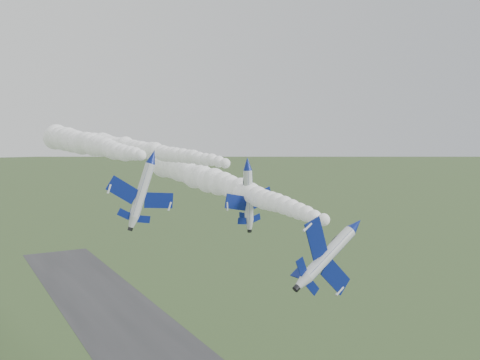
% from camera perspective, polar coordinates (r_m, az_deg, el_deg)
% --- Properties ---
extents(jet_lead, '(6.48, 13.68, 9.52)m').
position_cam_1_polar(jet_lead, '(71.32, 12.30, -4.75)').
color(jet_lead, silver).
extents(smoke_trail_jet_lead, '(12.10, 58.12, 5.52)m').
position_cam_1_polar(smoke_trail_jet_lead, '(96.14, -1.50, -0.59)').
color(smoke_trail_jet_lead, white).
extents(jet_pair_left, '(9.86, 12.52, 4.12)m').
position_cam_1_polar(jet_pair_left, '(80.89, -9.28, 2.47)').
color(jet_pair_left, silver).
extents(smoke_trail_jet_pair_left, '(5.85, 63.67, 5.84)m').
position_cam_1_polar(smoke_trail_jet_pair_left, '(113.59, -15.82, 3.71)').
color(smoke_trail_jet_pair_left, white).
extents(jet_pair_right, '(10.73, 12.56, 3.14)m').
position_cam_1_polar(jet_pair_right, '(88.36, 0.85, 1.76)').
color(jet_pair_right, silver).
extents(smoke_trail_jet_pair_right, '(17.42, 55.13, 4.53)m').
position_cam_1_polar(smoke_trail_jet_pair_right, '(113.54, -9.65, 3.15)').
color(smoke_trail_jet_pair_right, white).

